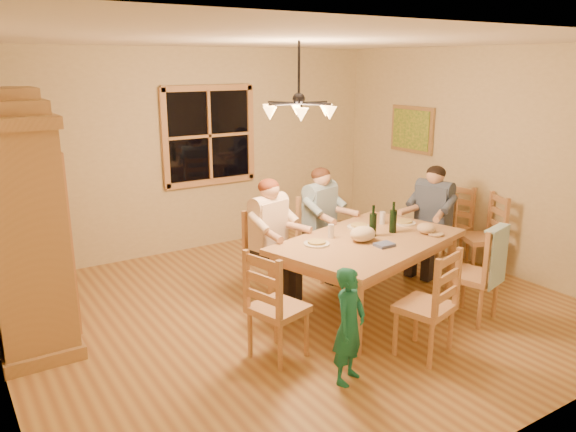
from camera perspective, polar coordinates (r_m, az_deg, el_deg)
floor at (r=5.95m, az=0.99°, el=-9.53°), size 5.50×5.50×0.00m
ceiling at (r=5.41m, az=1.13°, el=17.42°), size 5.50×5.00×0.02m
wall_back at (r=7.69m, az=-9.43°, el=6.50°), size 5.50×0.02×2.70m
wall_right at (r=7.39m, az=19.15°, el=5.51°), size 0.02×5.00×2.70m
window at (r=7.72m, az=-8.02°, el=8.08°), size 1.30×0.06×1.30m
painting at (r=8.12m, az=12.47°, el=8.58°), size 0.06×0.78×0.64m
chandelier at (r=5.42m, az=1.10°, el=10.82°), size 0.77×0.68×0.71m
armoire at (r=5.56m, az=-25.52°, el=-1.27°), size 0.66×1.40×2.30m
dining_table at (r=5.83m, az=8.15°, el=-3.22°), size 2.21×1.68×0.76m
chair_far_left at (r=6.14m, az=-1.81°, el=-5.69°), size 0.54×0.52×0.99m
chair_far_right at (r=6.76m, az=3.31°, el=-3.70°), size 0.54×0.52×0.99m
chair_near_left at (r=5.14m, az=13.61°, el=-10.49°), size 0.54×0.52×0.99m
chair_near_right at (r=5.96m, az=18.19°, el=-7.16°), size 0.54×0.52×0.99m
chair_end_left at (r=4.97m, az=-1.00°, el=-10.94°), size 0.52×0.54×0.99m
chair_end_right at (r=7.07m, az=14.25°, el=-3.30°), size 0.52×0.54×0.99m
adult_woman at (r=5.97m, az=-1.86°, el=-0.86°), size 0.48×0.51×0.87m
adult_plaid_man at (r=6.60m, az=3.39°, el=0.72°), size 0.48×0.51×0.87m
adult_slate_man at (r=6.92m, az=14.54°, el=0.93°), size 0.51×0.48×0.87m
towel at (r=5.76m, az=20.24°, el=-3.91°), size 0.39×0.20×0.58m
wine_bottle_a at (r=5.86m, az=8.63°, el=-0.47°), size 0.08×0.08×0.33m
wine_bottle_b at (r=6.03m, az=10.64°, el=-0.12°), size 0.08×0.08×0.33m
plate_woman at (r=5.57m, az=2.93°, el=-2.84°), size 0.26×0.26×0.02m
plate_plaid at (r=6.17m, az=7.22°, el=-1.11°), size 0.26×0.26×0.02m
plate_slate at (r=6.41m, az=11.69°, el=-0.70°), size 0.26×0.26×0.02m
wine_glass_a at (r=5.78m, az=4.41°, el=-1.54°), size 0.06×0.06×0.14m
wine_glass_b at (r=6.34m, az=9.57°, el=-0.18°), size 0.06×0.06×0.14m
cap at (r=6.09m, az=13.88°, el=-1.21°), size 0.20×0.20×0.11m
napkin at (r=5.59m, az=9.77°, el=-2.89°), size 0.21×0.18×0.03m
cloth_bundle at (r=5.70m, az=7.60°, el=-1.81°), size 0.28×0.22×0.15m
child at (r=4.56m, az=6.25°, el=-11.01°), size 0.42×0.36×0.97m
chair_spare_front at (r=7.21m, az=18.92°, el=-3.30°), size 0.56×0.57×0.99m
chair_spare_back at (r=7.51m, az=15.96°, el=-2.32°), size 0.47×0.48×0.99m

